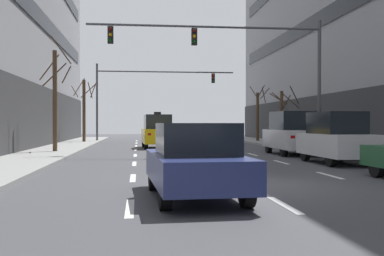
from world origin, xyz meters
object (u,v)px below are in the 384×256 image
car_driving_2 (195,161)px  traffic_signal_1 (141,87)px  car_driving_1 (210,137)px  street_tree_3 (283,114)px  traffic_signal_0 (240,54)px  car_parked_2 (336,138)px  street_tree_1 (84,108)px  taxi_driving_0 (157,131)px  street_tree_2 (258,114)px  car_parked_3 (292,133)px  street_tree_0 (55,97)px

car_driving_2 → traffic_signal_1: 32.08m
car_driving_1 → street_tree_3: (5.87, 4.09, 1.48)m
car_driving_1 → traffic_signal_0: (0.80, -4.96, 4.34)m
car_driving_2 → traffic_signal_0: (3.92, 13.50, 4.34)m
car_parked_2 → street_tree_1: bearing=120.2°
taxi_driving_0 → car_driving_1: 3.91m
traffic_signal_0 → street_tree_2: (5.06, 15.97, -2.74)m
car_driving_1 → traffic_signal_0: bearing=-80.8°
car_parked_3 → street_tree_0: (-12.31, 2.17, 1.90)m
street_tree_3 → car_parked_2: bearing=-99.1°
car_driving_1 → car_parked_3: (3.55, -4.89, 0.31)m
car_driving_2 → car_parked_3: bearing=63.8°
street_tree_3 → street_tree_2: bearing=90.1°
car_parked_2 → street_tree_2: bearing=83.8°
car_parked_2 → traffic_signal_0: 7.33m
taxi_driving_0 → street_tree_2: street_tree_2 is taller
traffic_signal_0 → traffic_signal_1: size_ratio=0.98×
traffic_signal_0 → street_tree_3: 10.76m
traffic_signal_1 → street_tree_1: bearing=-151.5°
traffic_signal_1 → traffic_signal_0: bearing=-75.1°
traffic_signal_1 → street_tree_0: bearing=-106.2°
car_parked_3 → street_tree_1: street_tree_1 is taller
traffic_signal_0 → car_driving_1: bearing=99.2°
street_tree_1 → street_tree_2: (14.62, 0.20, -0.46)m
traffic_signal_0 → street_tree_0: size_ratio=1.99×
car_driving_2 → traffic_signal_0: traffic_signal_0 is taller
street_tree_1 → car_parked_2: bearing=-59.8°
car_driving_2 → car_parked_3: 15.13m
car_driving_2 → street_tree_2: size_ratio=0.93×
car_driving_1 → car_parked_2: size_ratio=1.00×
car_driving_1 → street_tree_2: 12.58m
car_driving_1 → traffic_signal_0: traffic_signal_0 is taller
taxi_driving_0 → car_driving_2: bearing=-90.1°
street_tree_2 → street_tree_3: size_ratio=1.17×
taxi_driving_0 → car_driving_1: size_ratio=1.06×
car_parked_2 → car_parked_3: bearing=90.0°
traffic_signal_0 → car_driving_2: bearing=-106.2°
taxi_driving_0 → street_tree_0: street_tree_0 is taller
car_parked_3 → street_tree_1: size_ratio=0.88×
car_driving_2 → car_parked_3: (6.67, 13.58, 0.31)m
traffic_signal_1 → street_tree_1: 5.68m
car_parked_3 → street_tree_1: 20.02m
taxi_driving_0 → traffic_signal_1: traffic_signal_1 is taller
street_tree_1 → traffic_signal_1: bearing=28.5°
traffic_signal_0 → street_tree_2: traffic_signal_0 is taller
traffic_signal_1 → street_tree_2: 10.50m
street_tree_1 → street_tree_3: size_ratio=1.29×
street_tree_1 → street_tree_3: bearing=-24.7°
traffic_signal_0 → street_tree_0: traffic_signal_0 is taller
car_parked_2 → car_driving_2: bearing=-129.5°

